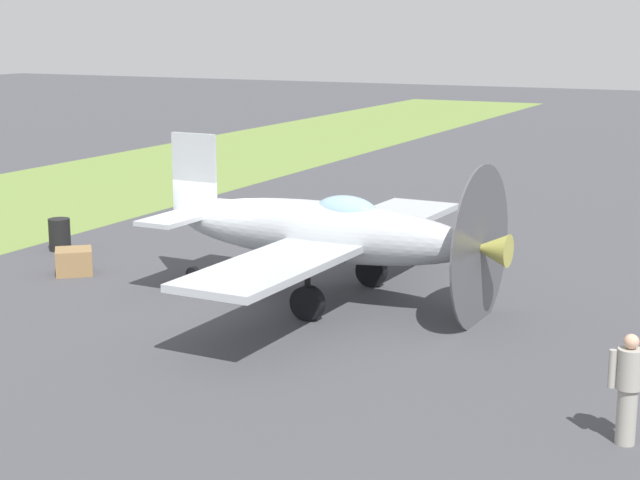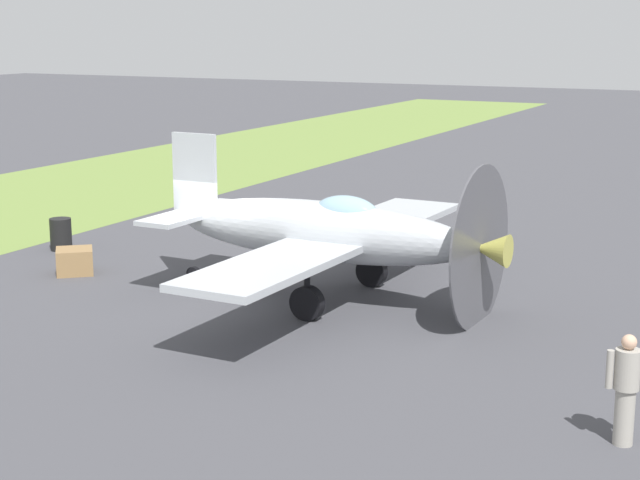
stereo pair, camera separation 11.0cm
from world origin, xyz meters
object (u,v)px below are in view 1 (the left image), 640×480
airplane_lead (327,232)px  fuel_drum (60,234)px  ground_crew_chief (628,387)px  supply_crate (74,261)px

airplane_lead → fuel_drum: 9.15m
airplane_lead → ground_crew_chief: (5.24, 7.59, -0.69)m
ground_crew_chief → fuel_drum: ground_crew_chief is taller
fuel_drum → supply_crate: (1.96, 2.14, -0.13)m
fuel_drum → airplane_lead: bearing=81.6°
ground_crew_chief → fuel_drum: (-6.57, -16.56, -0.46)m
airplane_lead → ground_crew_chief: 9.25m
ground_crew_chief → fuel_drum: 17.82m
airplane_lead → fuel_drum: airplane_lead is taller
ground_crew_chief → fuel_drum: size_ratio=1.92×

